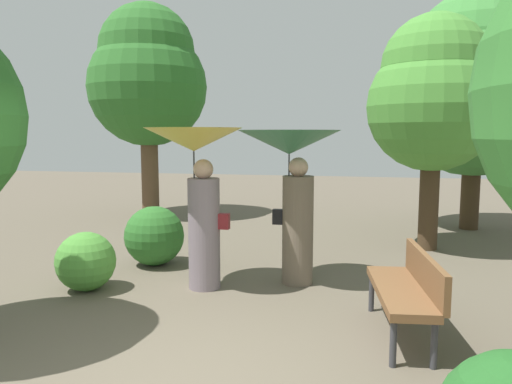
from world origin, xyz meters
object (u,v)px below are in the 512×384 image
object	(u,v)px
tree_mid_left	(147,76)
tree_mid_right	(476,82)
park_bench	(408,286)
person_left	(198,172)
tree_near_right	(433,94)
person_right	(292,169)

from	to	relation	value
tree_mid_left	tree_mid_right	distance (m)	7.29
park_bench	tree_mid_right	xyz separation A→B (m)	(1.81, 5.98, 2.52)
person_left	tree_mid_left	world-z (taller)	tree_mid_left
park_bench	tree_near_right	xyz separation A→B (m)	(0.70, 3.90, 2.14)
park_bench	tree_mid_left	size ratio (longest dim) A/B	0.31
person_left	tree_mid_left	distance (m)	6.24
tree_near_right	tree_mid_left	bearing A→B (deg)	159.18
person_left	tree_near_right	size ratio (longest dim) A/B	0.52
park_bench	tree_mid_right	distance (m)	6.74
park_bench	tree_near_right	world-z (taller)	tree_near_right
tree_mid_right	park_bench	bearing A→B (deg)	-106.81
tree_mid_right	person_left	bearing A→B (deg)	-131.25
person_left	park_bench	distance (m)	2.90
person_left	person_right	distance (m)	1.23
person_right	tree_near_right	xyz separation A→B (m)	(2.06, 2.39, 1.12)
person_left	person_right	size ratio (longest dim) A/B	1.01
park_bench	tree_mid_left	bearing A→B (deg)	-145.04
person_left	tree_mid_right	size ratio (longest dim) A/B	0.42
person_left	park_bench	xyz separation A→B (m)	(2.51, -1.06, -0.99)
park_bench	tree_mid_left	xyz separation A→B (m)	(-5.47, 6.24, 2.84)
person_left	tree_mid_right	distance (m)	6.72
person_left	tree_mid_left	xyz separation A→B (m)	(-2.96, 5.18, 1.85)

